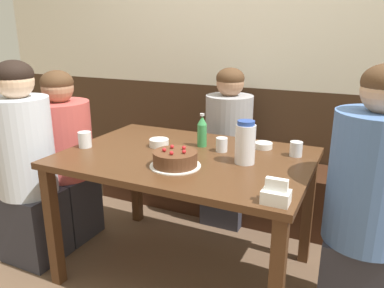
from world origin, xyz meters
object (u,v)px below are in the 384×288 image
(birthday_cake, at_px, (175,159))
(person_teal_shirt, at_px, (65,157))
(bench_seat, at_px, (233,187))
(person_grey_tee, at_px, (228,150))
(bowl_soup_white, at_px, (263,145))
(glass_shot_small, at_px, (85,140))
(glass_tumbler_short, at_px, (296,149))
(napkin_holder, at_px, (276,194))
(bowl_rice_small, at_px, (159,143))
(soju_bottle, at_px, (202,131))
(glass_water_tall, at_px, (222,145))
(person_pale_blue_shirt, at_px, (369,203))
(person_dark_striped, at_px, (27,167))
(water_pitcher, at_px, (245,143))

(birthday_cake, bearing_deg, person_teal_shirt, 167.09)
(bench_seat, bearing_deg, person_grey_tee, -96.72)
(bowl_soup_white, distance_m, glass_shot_small, 1.04)
(glass_tumbler_short, bearing_deg, napkin_holder, -86.51)
(bowl_rice_small, xyz_separation_m, glass_shot_small, (-0.39, -0.20, 0.02))
(birthday_cake, height_order, person_grey_tee, person_grey_tee)
(person_teal_shirt, xyz_separation_m, person_grey_tee, (0.92, 0.69, -0.02))
(birthday_cake, height_order, glass_shot_small, birthday_cake)
(bench_seat, relative_size, soju_bottle, 11.46)
(birthday_cake, bearing_deg, soju_bottle, 92.62)
(glass_water_tall, xyz_separation_m, person_grey_tee, (-0.17, 0.58, -0.23))
(glass_tumbler_short, distance_m, person_teal_shirt, 1.51)
(bowl_rice_small, bearing_deg, person_pale_blue_shirt, -3.12)
(bench_seat, bearing_deg, soju_bottle, -88.70)
(glass_shot_small, relative_size, person_dark_striped, 0.07)
(bowl_rice_small, height_order, glass_shot_small, glass_shot_small)
(napkin_holder, bearing_deg, person_pale_blue_shirt, 49.06)
(bench_seat, xyz_separation_m, napkin_holder, (0.59, -1.22, 0.56))
(person_pale_blue_shirt, bearing_deg, bench_seat, -41.37)
(person_teal_shirt, xyz_separation_m, person_pale_blue_shirt, (1.86, -0.02, 0.06))
(bench_seat, bearing_deg, birthday_cake, -88.22)
(person_teal_shirt, bearing_deg, napkin_holder, -15.50)
(person_pale_blue_shirt, height_order, person_grey_tee, person_pale_blue_shirt)
(bench_seat, relative_size, glass_shot_small, 24.80)
(person_teal_shirt, bearing_deg, bowl_soup_white, 11.72)
(bowl_soup_white, xyz_separation_m, glass_tumbler_short, (0.20, -0.06, 0.02))
(soju_bottle, relative_size, napkin_holder, 1.80)
(bench_seat, height_order, person_dark_striped, person_dark_striped)
(bench_seat, relative_size, birthday_cake, 8.73)
(napkin_holder, height_order, person_dark_striped, person_dark_striped)
(glass_water_tall, bearing_deg, person_grey_tee, 106.08)
(bench_seat, xyz_separation_m, bowl_rice_small, (-0.21, -0.76, 0.54))
(glass_shot_small, bearing_deg, bowl_soup_white, 24.17)
(glass_shot_small, bearing_deg, person_dark_striped, -155.58)
(water_pitcher, relative_size, person_grey_tee, 0.19)
(person_pale_blue_shirt, relative_size, person_dark_striped, 1.02)
(water_pitcher, bearing_deg, bench_seat, 112.07)
(bowl_rice_small, xyz_separation_m, person_teal_shirt, (-0.72, -0.04, -0.18))
(bench_seat, height_order, water_pitcher, water_pitcher)
(bowl_soup_white, relative_size, person_pale_blue_shirt, 0.08)
(person_teal_shirt, bearing_deg, bowl_rice_small, 2.99)
(person_grey_tee, bearing_deg, glass_water_tall, 16.08)
(soju_bottle, bearing_deg, person_pale_blue_shirt, -10.69)
(napkin_holder, relative_size, glass_shot_small, 1.20)
(soju_bottle, bearing_deg, bowl_rice_small, -154.07)
(birthday_cake, height_order, glass_water_tall, birthday_cake)
(bowl_rice_small, height_order, glass_tumbler_short, glass_tumbler_short)
(person_dark_striped, bearing_deg, glass_water_tall, 21.09)
(bowl_soup_white, relative_size, person_dark_striped, 0.08)
(glass_water_tall, height_order, person_dark_striped, person_dark_striped)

